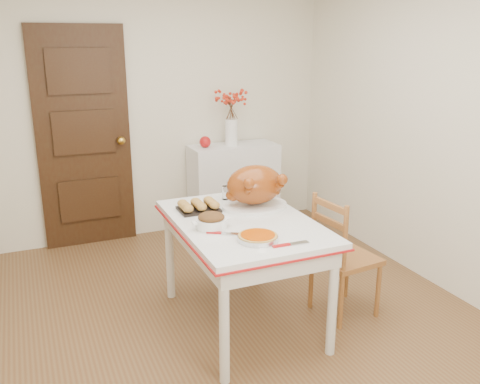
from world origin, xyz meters
name	(u,v)px	position (x,y,z in m)	size (l,w,h in m)	color
floor	(235,324)	(0.00, 0.00, 0.00)	(3.50, 4.00, 0.00)	brown
wall_back	(155,111)	(0.00, 2.00, 1.25)	(3.50, 0.00, 2.50)	beige
wall_right	(445,131)	(1.75, 0.00, 1.25)	(0.00, 4.00, 2.50)	beige
door_back	(84,139)	(-0.70, 1.97, 1.03)	(0.85, 0.06, 2.06)	black
sideboard	(234,187)	(0.73, 1.78, 0.45)	(0.89, 0.40, 0.89)	white
kitchen_table	(243,272)	(0.06, 0.00, 0.39)	(0.88, 1.29, 0.77)	silver
chair_oak	(346,255)	(0.80, -0.15, 0.45)	(0.40, 0.40, 0.90)	brown
berry_vase	(231,118)	(0.71, 1.78, 1.17)	(0.29, 0.29, 0.55)	white
apple	(205,142)	(0.43, 1.78, 0.95)	(0.11, 0.11, 0.11)	#AE1113
turkey_platter	(255,187)	(0.25, 0.21, 0.92)	(0.48, 0.38, 0.30)	brown
pumpkin_pie	(258,236)	(0.00, -0.37, 0.80)	(0.25, 0.25, 0.05)	#B63E00
stuffing_dish	(211,221)	(-0.18, -0.06, 0.82)	(0.25, 0.20, 0.10)	brown
rolls_tray	(199,206)	(-0.15, 0.30, 0.81)	(0.28, 0.22, 0.07)	#B98937
pie_server	(291,244)	(0.15, -0.51, 0.78)	(0.23, 0.07, 0.01)	silver
carving_knife	(227,233)	(-0.13, -0.20, 0.78)	(0.26, 0.06, 0.01)	silver
drinking_glass	(226,193)	(0.13, 0.47, 0.82)	(0.06, 0.06, 0.10)	white
shaker_pair	(256,189)	(0.39, 0.50, 0.81)	(0.08, 0.03, 0.08)	white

